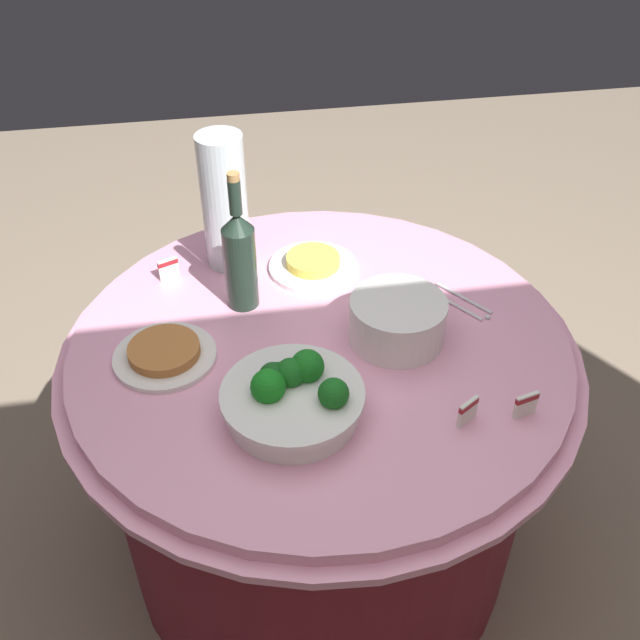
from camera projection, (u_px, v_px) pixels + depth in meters
ground_plane at (320, 536)px, 2.06m from camera, size 6.00×6.00×0.00m
buffet_table at (320, 448)px, 1.83m from camera, size 1.16×1.16×0.74m
broccoli_bowl at (293, 397)px, 1.39m from camera, size 0.28×0.28×0.12m
plate_stack at (397, 320)px, 1.57m from camera, size 0.21×0.21×0.10m
wine_bottle at (240, 257)px, 1.62m from camera, size 0.07×0.07×0.34m
decorative_fruit_vase at (225, 208)px, 1.74m from camera, size 0.11×0.11×0.34m
serving_tongs at (462, 303)px, 1.69m from camera, size 0.13×0.16×0.01m
food_plate_fried_egg at (313, 264)px, 1.80m from camera, size 0.22×0.22×0.04m
food_plate_peanuts at (165, 353)px, 1.54m from camera, size 0.22×0.22×0.03m
label_placard_front at (526, 404)px, 1.40m from camera, size 0.05×0.02×0.05m
label_placard_mid at (468, 411)px, 1.38m from camera, size 0.05×0.03×0.05m
label_placard_rear at (168, 268)px, 1.76m from camera, size 0.05×0.03×0.05m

